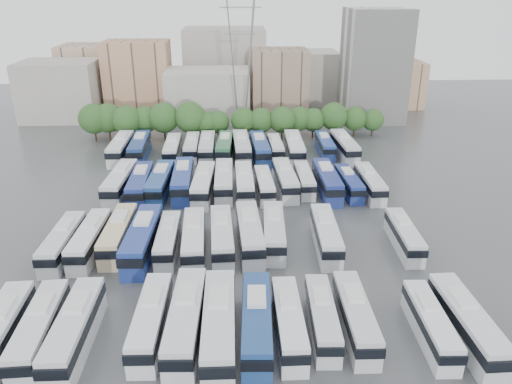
{
  "coord_description": "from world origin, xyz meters",
  "views": [
    {
      "loc": [
        -0.05,
        -62.24,
        31.32
      ],
      "look_at": [
        3.15,
        5.06,
        3.0
      ],
      "focal_mm": 35.0,
      "sensor_mm": 36.0,
      "label": 1
    }
  ],
  "objects_px": {
    "bus_r1_s2": "(119,234)",
    "bus_r2_s4": "(183,180)",
    "bus_r0_s1": "(40,329)",
    "bus_r0_s13": "(467,323)",
    "bus_r1_s3": "(142,239)",
    "bus_r2_s13": "(370,183)",
    "bus_r3_s6": "(225,147)",
    "bus_r0_s7": "(257,322)",
    "bus_r3_s7": "(242,147)",
    "bus_r1_s7": "(250,233)",
    "bus_r3_s5": "(207,147)",
    "bus_r2_s3": "(160,182)",
    "bus_r2_s7": "(244,183)",
    "bus_r3_s13": "(344,146)",
    "bus_r2_s2": "(141,184)",
    "bus_r0_s12": "(430,324)",
    "bus_r1_s0": "(63,242)",
    "bus_r1_s8": "(274,231)",
    "bus_r2_s1": "(120,182)",
    "bus_r2_s8": "(264,185)",
    "bus_r1_s10": "(326,234)",
    "bus_r2_s9": "(285,179)",
    "bus_r3_s9": "(276,147)",
    "bus_r3_s12": "(325,145)",
    "bus_r1_s6": "(222,236)",
    "bus_r2_s10": "(304,179)",
    "bus_r0_s9": "(322,317)",
    "apartment_tower": "(374,66)",
    "bus_r3_s3": "(172,149)",
    "bus_r1_s1": "(90,239)",
    "bus_r0_s2": "(75,329)",
    "bus_r3_s1": "(140,147)",
    "bus_r2_s5": "(203,184)",
    "bus_r0_s8": "(289,322)",
    "bus_r3_s0": "(121,148)",
    "bus_r1_s5": "(194,239)",
    "bus_r3_s8": "(260,148)",
    "bus_r2_s11": "(327,181)",
    "bus_r3_s4": "(192,147)",
    "electricity_pylon": "(241,46)",
    "bus_r1_s13": "(404,235)",
    "bus_r0_s5": "(186,320)"
  },
  "relations": [
    {
      "from": "bus_r1_s2",
      "to": "bus_r2_s4",
      "type": "xyz_separation_m",
      "value": [
        6.54,
        18.02,
        0.17
      ]
    },
    {
      "from": "bus_r0_s1",
      "to": "bus_r2_s4",
      "type": "bearing_deg",
      "value": 72.3
    },
    {
      "from": "bus_r0_s13",
      "to": "bus_r1_s3",
      "type": "height_order",
      "value": "bus_r1_s3"
    },
    {
      "from": "bus_r2_s13",
      "to": "bus_r3_s6",
      "type": "bearing_deg",
      "value": 140.36
    },
    {
      "from": "bus_r0_s7",
      "to": "bus_r3_s7",
      "type": "xyz_separation_m",
      "value": [
        -0.29,
        53.53,
        0.15
      ]
    },
    {
      "from": "bus_r1_s7",
      "to": "bus_r3_s5",
      "type": "height_order",
      "value": "bus_r1_s7"
    },
    {
      "from": "bus_r2_s3",
      "to": "bus_r2_s7",
      "type": "relative_size",
      "value": 1.06
    },
    {
      "from": "bus_r1_s7",
      "to": "bus_r3_s13",
      "type": "xyz_separation_m",
      "value": [
        19.68,
        35.37,
        0.05
      ]
    },
    {
      "from": "bus_r2_s2",
      "to": "bus_r3_s7",
      "type": "relative_size",
      "value": 0.95
    },
    {
      "from": "bus_r0_s12",
      "to": "bus_r1_s0",
      "type": "height_order",
      "value": "bus_r1_s0"
    },
    {
      "from": "bus_r0_s1",
      "to": "bus_r1_s8",
      "type": "distance_m",
      "value": 29.65
    },
    {
      "from": "bus_r2_s1",
      "to": "bus_r2_s8",
      "type": "bearing_deg",
      "value": -0.58
    },
    {
      "from": "bus_r1_s10",
      "to": "bus_r2_s9",
      "type": "height_order",
      "value": "bus_r2_s9"
    },
    {
      "from": "bus_r2_s3",
      "to": "bus_r3_s9",
      "type": "distance_m",
      "value": 27.13
    },
    {
      "from": "bus_r0_s13",
      "to": "bus_r2_s2",
      "type": "xyz_separation_m",
      "value": [
        -36.29,
        36.56,
        0.06
      ]
    },
    {
      "from": "bus_r1_s7",
      "to": "bus_r2_s4",
      "type": "distance_m",
      "value": 21.21
    },
    {
      "from": "bus_r3_s7",
      "to": "bus_r3_s12",
      "type": "height_order",
      "value": "bus_r3_s7"
    },
    {
      "from": "bus_r1_s6",
      "to": "bus_r2_s10",
      "type": "relative_size",
      "value": 1.14
    },
    {
      "from": "bus_r0_s9",
      "to": "bus_r1_s6",
      "type": "height_order",
      "value": "bus_r1_s6"
    },
    {
      "from": "bus_r0_s7",
      "to": "bus_r1_s0",
      "type": "bearing_deg",
      "value": 146.19
    },
    {
      "from": "bus_r0_s12",
      "to": "bus_r0_s7",
      "type": "bearing_deg",
      "value": 179.55
    },
    {
      "from": "apartment_tower",
      "to": "bus_r3_s3",
      "type": "bearing_deg",
      "value": -148.36
    },
    {
      "from": "bus_r1_s3",
      "to": "bus_r1_s6",
      "type": "relative_size",
      "value": 1.09
    },
    {
      "from": "bus_r1_s8",
      "to": "bus_r1_s1",
      "type": "bearing_deg",
      "value": -174.37
    },
    {
      "from": "bus_r2_s1",
      "to": "bus_r2_s3",
      "type": "xyz_separation_m",
      "value": [
        6.38,
        -0.44,
        -0.03
      ]
    },
    {
      "from": "bus_r0_s12",
      "to": "bus_r2_s3",
      "type": "distance_m",
      "value": 47.31
    },
    {
      "from": "bus_r0_s2",
      "to": "bus_r3_s1",
      "type": "relative_size",
      "value": 0.95
    },
    {
      "from": "bus_r2_s5",
      "to": "bus_r3_s12",
      "type": "xyz_separation_m",
      "value": [
        22.88,
        20.14,
        -0.23
      ]
    },
    {
      "from": "bus_r1_s7",
      "to": "bus_r2_s4",
      "type": "xyz_separation_m",
      "value": [
        -10.09,
        18.65,
        0.09
      ]
    },
    {
      "from": "bus_r3_s9",
      "to": "bus_r0_s8",
      "type": "bearing_deg",
      "value": -94.69
    },
    {
      "from": "bus_r1_s3",
      "to": "bus_r3_s0",
      "type": "bearing_deg",
      "value": 107.01
    },
    {
      "from": "bus_r1_s5",
      "to": "bus_r1_s8",
      "type": "relative_size",
      "value": 1.0
    },
    {
      "from": "bus_r0_s1",
      "to": "bus_r3_s12",
      "type": "distance_m",
      "value": 65.92
    },
    {
      "from": "bus_r3_s7",
      "to": "bus_r3_s8",
      "type": "distance_m",
      "value": 3.53
    },
    {
      "from": "bus_r2_s11",
      "to": "bus_r3_s0",
      "type": "xyz_separation_m",
      "value": [
        -36.53,
        18.93,
        0.02
      ]
    },
    {
      "from": "bus_r3_s4",
      "to": "bus_r3_s5",
      "type": "distance_m",
      "value": 3.12
    },
    {
      "from": "bus_r3_s7",
      "to": "bus_r3_s6",
      "type": "bearing_deg",
      "value": 167.28
    },
    {
      "from": "bus_r1_s6",
      "to": "bus_r0_s12",
      "type": "bearing_deg",
      "value": -44.79
    },
    {
      "from": "electricity_pylon",
      "to": "bus_r3_s1",
      "type": "distance_m",
      "value": 32.51
    },
    {
      "from": "bus_r0_s12",
      "to": "bus_r1_s10",
      "type": "distance_m",
      "value": 19.2
    },
    {
      "from": "bus_r1_s8",
      "to": "bus_r2_s10",
      "type": "xyz_separation_m",
      "value": [
        6.48,
        18.48,
        -0.2
      ]
    },
    {
      "from": "bus_r1_s6",
      "to": "bus_r1_s0",
      "type": "bearing_deg",
      "value": 178.62
    },
    {
      "from": "bus_r3_s5",
      "to": "bus_r1_s13",
      "type": "bearing_deg",
      "value": -54.4
    },
    {
      "from": "bus_r1_s6",
      "to": "bus_r3_s9",
      "type": "xyz_separation_m",
      "value": [
        9.88,
        36.95,
        -0.24
      ]
    },
    {
      "from": "bus_r1_s0",
      "to": "bus_r2_s4",
      "type": "distance_m",
      "value": 23.61
    },
    {
      "from": "bus_r1_s2",
      "to": "bus_r1_s8",
      "type": "distance_m",
      "value": 19.76
    },
    {
      "from": "bus_r1_s0",
      "to": "bus_r3_s6",
      "type": "relative_size",
      "value": 0.92
    },
    {
      "from": "bus_r0_s1",
      "to": "bus_r2_s8",
      "type": "distance_m",
      "value": 41.88
    },
    {
      "from": "bus_r0_s5",
      "to": "bus_r1_s5",
      "type": "relative_size",
      "value": 1.08
    },
    {
      "from": "electricity_pylon",
      "to": "bus_r0_s5",
      "type": "bearing_deg",
      "value": -95.29
    }
  ]
}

